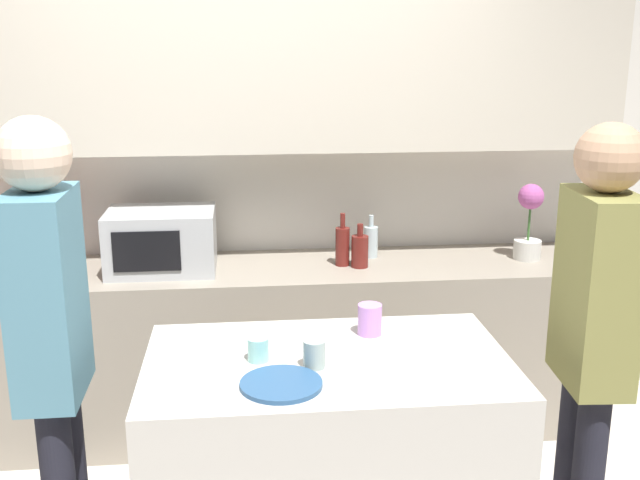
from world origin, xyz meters
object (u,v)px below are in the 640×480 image
Objects in this scene: microwave at (162,241)px; cup_0 at (258,349)px; plate_on_island at (281,384)px; bottle_1 at (360,251)px; person_center at (51,335)px; person_left at (593,328)px; toaster at (18,256)px; potted_plant at (529,222)px; bottle_0 at (343,245)px; bottle_2 at (371,241)px; cup_2 at (314,354)px; cup_1 at (370,319)px.

microwave reaches higher than cup_0.
bottle_1 is at bearing 71.65° from plate_on_island.
plate_on_island is 0.77m from person_center.
cup_0 is at bearing -70.62° from microwave.
toaster is at bearing 63.71° from person_left.
potted_plant is 1.36m from person_left.
toaster is at bearing 178.22° from bottle_1.
microwave is at bearing 179.33° from bottle_0.
toaster is 0.97× the size of bottle_0.
toaster reaches higher than cup_0.
toaster is 1.89m from plate_on_island.
bottle_2 is (0.08, 0.17, 0.00)m from bottle_1.
person_center is (-0.67, -0.01, 0.08)m from cup_0.
bottle_1 is 1.71m from person_center.
toaster is 2.77× the size of cup_2.
microwave is 0.89m from bottle_0.
bottle_0 is 2.35× the size of cup_1.
bottle_0 is (1.58, -0.01, 0.01)m from toaster.
bottle_1 is at bearing -25.82° from bottle_0.
bottle_2 reaches higher than cup_0.
cup_0 is 0.05× the size of person_left.
potted_plant reaches higher than cup_1.
bottle_1 is 1.33m from cup_2.
person_left reaches higher than cup_0.
bottle_2 is 0.13× the size of person_left.
microwave is at bearing 109.38° from cup_0.
plate_on_island is 0.15× the size of person_left.
bottle_2 is at bearing 23.75° from person_left.
person_left is at bearing 87.76° from person_center.
potted_plant is 0.22× the size of person_center.
person_left is 0.98× the size of person_center.
person_left is at bearing 6.83° from plate_on_island.
bottle_0 is at bearing 75.11° from plate_on_island.
cup_1 is at bearing 49.11° from cup_2.
plate_on_island is at bearing -131.17° from cup_1.
plate_on_island is 0.21m from cup_0.
person_center is (-1.28, -1.39, 0.09)m from bottle_2.
potted_plant is at bearing 0.05° from microwave.
cup_1 is 0.77m from person_left.
cup_1 is (0.85, -1.06, -0.04)m from microwave.
plate_on_island is at bearing -109.25° from bottle_2.
cup_1 reaches higher than cup_2.
cup_1 is at bearing 25.17° from cup_0.
cup_1 reaches higher than plate_on_island.
bottle_0 is 0.21m from bottle_2.
microwave is 2.06m from person_left.
person_left is (0.72, -0.27, 0.04)m from cup_1.
microwave reaches higher than toaster.
person_left reaches higher than bottle_1.
cup_1 is at bearing -34.68° from toaster.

